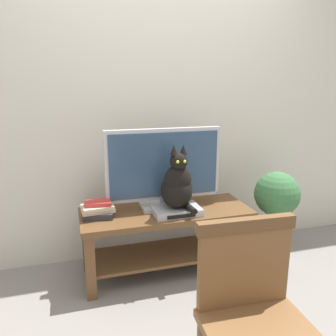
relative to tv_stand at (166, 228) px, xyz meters
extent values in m
plane|color=gray|center=(0.02, -0.61, -0.36)|extent=(12.00, 12.00, 0.00)
cube|color=beige|center=(0.02, 0.44, 1.04)|extent=(7.00, 0.12, 2.80)
cube|color=brown|center=(0.00, 0.00, 0.13)|extent=(1.30, 0.50, 0.04)
cube|color=brown|center=(-0.60, -0.20, -0.13)|extent=(0.07, 0.07, 0.47)
cube|color=brown|center=(0.60, -0.20, -0.13)|extent=(0.07, 0.07, 0.47)
cube|color=brown|center=(-0.60, 0.20, -0.13)|extent=(0.07, 0.07, 0.47)
cube|color=brown|center=(0.60, 0.20, -0.13)|extent=(0.07, 0.07, 0.47)
cube|color=brown|center=(0.00, 0.00, -0.21)|extent=(1.20, 0.42, 0.02)
cube|color=#B7B7BC|center=(0.00, 0.06, 0.17)|extent=(0.36, 0.20, 0.03)
cube|color=#B7B7BC|center=(0.00, 0.06, 0.21)|extent=(0.06, 0.04, 0.05)
cube|color=#B7B7BC|center=(0.00, 0.06, 0.50)|extent=(0.89, 0.05, 0.54)
cube|color=navy|center=(0.00, 0.03, 0.50)|extent=(0.84, 0.01, 0.49)
sphere|color=#2672F2|center=(0.43, 0.03, 0.24)|extent=(0.01, 0.01, 0.01)
cube|color=#ADADB2|center=(0.05, -0.09, 0.18)|extent=(0.35, 0.23, 0.05)
cube|color=black|center=(0.05, -0.21, 0.18)|extent=(0.21, 0.01, 0.03)
ellipsoid|color=black|center=(0.05, -0.09, 0.34)|extent=(0.23, 0.24, 0.26)
ellipsoid|color=black|center=(0.05, -0.12, 0.42)|extent=(0.20, 0.16, 0.24)
sphere|color=black|center=(0.05, -0.13, 0.56)|extent=(0.13, 0.13, 0.13)
cone|color=black|center=(0.02, -0.13, 0.65)|extent=(0.06, 0.06, 0.07)
cone|color=black|center=(0.09, -0.13, 0.65)|extent=(0.06, 0.06, 0.07)
sphere|color=#B2C64C|center=(0.03, -0.19, 0.57)|extent=(0.02, 0.02, 0.02)
sphere|color=#B2C64C|center=(0.08, -0.19, 0.57)|extent=(0.02, 0.02, 0.02)
cylinder|color=black|center=(0.12, -0.18, 0.23)|extent=(0.06, 0.20, 0.04)
cube|color=brown|center=(0.02, -1.17, 0.34)|extent=(0.42, 0.06, 0.41)
cube|color=brown|center=(0.02, -1.17, 0.52)|extent=(0.44, 0.06, 0.06)
cube|color=#2D2D33|center=(-0.51, 0.00, 0.17)|extent=(0.23, 0.19, 0.04)
cube|color=beige|center=(-0.51, 0.00, 0.21)|extent=(0.24, 0.15, 0.02)
cube|color=beige|center=(-0.52, 0.01, 0.23)|extent=(0.24, 0.19, 0.02)
cube|color=#B2332D|center=(-0.51, 0.01, 0.26)|extent=(0.20, 0.15, 0.03)
cylinder|color=beige|center=(0.93, -0.06, -0.24)|extent=(0.23, 0.23, 0.25)
cylinder|color=#332319|center=(0.93, -0.06, -0.13)|extent=(0.21, 0.21, 0.02)
cylinder|color=#4C3823|center=(0.93, -0.06, -0.02)|extent=(0.04, 0.04, 0.18)
sphere|color=#386B3D|center=(0.93, -0.06, 0.22)|extent=(0.37, 0.37, 0.37)
camera|label=1|loc=(-0.68, -2.36, 1.10)|focal=36.50mm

